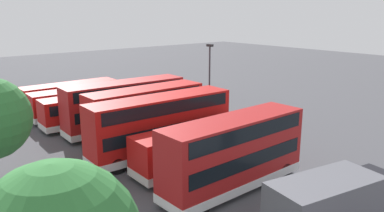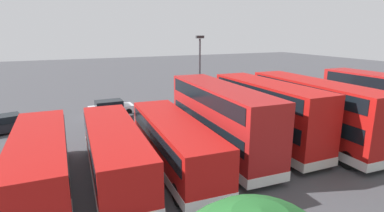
% 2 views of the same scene
% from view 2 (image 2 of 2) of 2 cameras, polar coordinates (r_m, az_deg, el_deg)
% --- Properties ---
extents(ground_plane, '(140.00, 140.00, 0.00)m').
position_cam_2_polar(ground_plane, '(29.07, -0.08, -2.10)').
color(ground_plane, '#47474C').
extents(bus_double_decker_near_end, '(2.72, 10.14, 4.55)m').
position_cam_2_polar(bus_double_decker_near_end, '(29.38, 31.98, 0.85)').
color(bus_double_decker_near_end, '#A51919').
rests_on(bus_double_decker_near_end, ground).
extents(bus_single_deck_second, '(2.88, 10.42, 2.95)m').
position_cam_2_polar(bus_single_deck_second, '(26.95, 25.54, -1.20)').
color(bus_single_deck_second, '#B71411').
rests_on(bus_single_deck_second, ground).
extents(bus_double_decker_third, '(3.02, 11.53, 4.55)m').
position_cam_2_polar(bus_double_decker_third, '(23.57, 21.60, -0.72)').
color(bus_double_decker_third, '#B71411').
rests_on(bus_double_decker_third, ground).
extents(bus_double_decker_fourth, '(2.63, 10.24, 4.55)m').
position_cam_2_polar(bus_double_decker_fourth, '(21.96, 13.80, -1.17)').
color(bus_double_decker_fourth, '#B71411').
rests_on(bus_double_decker_fourth, ground).
extents(bus_double_decker_fifth, '(3.00, 11.31, 4.55)m').
position_cam_2_polar(bus_double_decker_fifth, '(20.13, 5.21, -2.17)').
color(bus_double_decker_fifth, '#A51919').
rests_on(bus_double_decker_fifth, ground).
extents(bus_single_deck_sixth, '(3.06, 10.86, 2.95)m').
position_cam_2_polar(bus_single_deck_sixth, '(18.15, -3.35, -6.69)').
color(bus_single_deck_sixth, '#B71411').
rests_on(bus_single_deck_sixth, ground).
extents(bus_single_deck_seventh, '(3.05, 10.62, 2.95)m').
position_cam_2_polar(bus_single_deck_seventh, '(17.33, -14.24, -8.13)').
color(bus_single_deck_seventh, '#B71411').
rests_on(bus_single_deck_seventh, ground).
extents(bus_single_deck_far_end, '(2.73, 10.38, 2.95)m').
position_cam_2_polar(bus_single_deck_far_end, '(17.35, -26.45, -9.18)').
color(bus_single_deck_far_end, '#B71411').
rests_on(bus_single_deck_far_end, ground).
extents(car_hatchback_silver, '(4.23, 1.91, 1.43)m').
position_cam_2_polar(car_hatchback_silver, '(30.82, -14.91, -0.31)').
color(car_hatchback_silver, silver).
rests_on(car_hatchback_silver, ground).
extents(car_small_green, '(4.42, 2.74, 1.43)m').
position_cam_2_polar(car_small_green, '(28.77, -31.97, -2.98)').
color(car_small_green, black).
rests_on(car_small_green, ground).
extents(lamp_post_tall, '(0.70, 0.30, 7.58)m').
position_cam_2_polar(lamp_post_tall, '(27.85, 1.45, 6.57)').
color(lamp_post_tall, '#38383D').
rests_on(lamp_post_tall, ground).
extents(waste_bin_yellow, '(0.60, 0.60, 0.95)m').
position_cam_2_polar(waste_bin_yellow, '(27.04, -11.37, -2.56)').
color(waste_bin_yellow, '#333338').
rests_on(waste_bin_yellow, ground).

